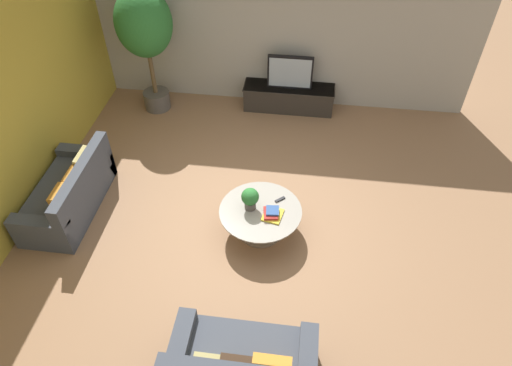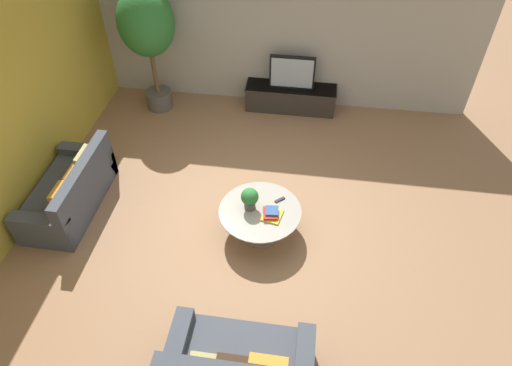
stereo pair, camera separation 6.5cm
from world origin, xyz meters
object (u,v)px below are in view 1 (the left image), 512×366
Objects in this scene: potted_palm_tall at (145,29)px; potted_plant_tabletop at (250,198)px; couch_near_entry at (243,366)px; coffee_table at (260,216)px; couch_by_wall at (70,194)px; media_console at (289,97)px; television at (290,72)px.

potted_plant_tabletop is (2.23, -2.86, -0.98)m from potted_palm_tall.
couch_near_entry is at bearing -84.19° from potted_plant_tabletop.
couch_near_entry is (0.07, -2.16, -0.02)m from coffee_table.
coffee_table is 2.16m from couch_near_entry.
potted_palm_tall is 3.76m from potted_plant_tabletop.
couch_by_wall reaches higher than potted_plant_tabletop.
potted_palm_tall is at bearing 129.49° from coffee_table.
couch_by_wall is 1.10× the size of couch_near_entry.
potted_plant_tabletop is at bearing -84.19° from couch_near_entry.
potted_palm_tall is 6.75× the size of potted_plant_tabletop.
couch_near_entry reaches higher than media_console.
television reaches higher than couch_by_wall.
couch_by_wall is 2.76m from potted_plant_tabletop.
television reaches higher than potted_plant_tabletop.
media_console is at bearing 6.76° from potted_palm_tall.
television reaches higher than couch_near_entry.
couch_by_wall is at bearing -100.25° from potted_palm_tall.
media_console is 2.89m from potted_palm_tall.
coffee_table is (-0.15, -3.19, 0.06)m from media_console.
television is 2.43× the size of potted_plant_tabletop.
couch_by_wall is at bearing 178.67° from potted_plant_tabletop.
coffee_table is 3.97m from potted_palm_tall.
potted_palm_tall reaches higher than media_console.
media_console is at bearing 87.28° from coffee_table.
couch_by_wall is at bearing 178.13° from coffee_table.
media_console reaches higher than coffee_table.
television is at bearing 6.72° from potted_palm_tall.
media_console is 0.54m from television.
potted_plant_tabletop is at bearing 88.67° from couch_by_wall.
coffee_table is at bearing -92.72° from media_console.
couch_near_entry reaches higher than coffee_table.
potted_plant_tabletop is at bearing 168.38° from coffee_table.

